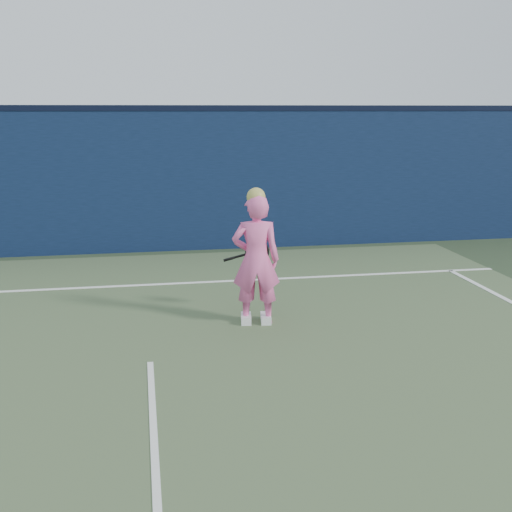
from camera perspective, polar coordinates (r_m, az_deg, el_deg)
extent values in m
plane|color=#283A24|center=(5.80, -9.19, -13.11)|extent=(80.00, 80.00, 0.00)
cube|color=#0B1A34|center=(11.79, -10.10, 6.49)|extent=(24.00, 0.40, 2.50)
cube|color=black|center=(11.72, -10.36, 12.82)|extent=(24.00, 0.42, 0.10)
imported|color=pink|center=(7.61, 0.00, -0.36)|extent=(0.62, 0.45, 1.57)
sphere|color=tan|center=(7.47, 0.00, 5.27)|extent=(0.22, 0.22, 0.22)
cube|color=white|center=(7.82, 0.88, -5.58)|extent=(0.16, 0.29, 0.10)
cube|color=white|center=(7.81, -0.88, -5.60)|extent=(0.16, 0.29, 0.10)
torus|color=black|center=(8.02, 0.11, 0.36)|extent=(0.32, 0.07, 0.31)
torus|color=gold|center=(8.02, 0.11, 0.36)|extent=(0.26, 0.05, 0.26)
cylinder|color=beige|center=(8.02, 0.11, 0.36)|extent=(0.26, 0.04, 0.25)
cylinder|color=black|center=(8.06, -1.55, -0.03)|extent=(0.29, 0.06, 0.10)
cylinder|color=black|center=(8.09, -2.48, -0.29)|extent=(0.13, 0.05, 0.07)
cube|color=white|center=(9.56, -9.72, -2.54)|extent=(11.00, 0.08, 0.01)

